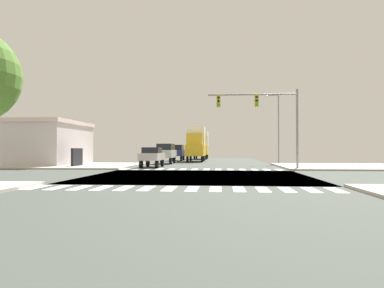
{
  "coord_description": "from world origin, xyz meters",
  "views": [
    {
      "loc": [
        1.5,
        -22.44,
        1.71
      ],
      "look_at": [
        -1.04,
        7.99,
        2.16
      ],
      "focal_mm": 32.98,
      "sensor_mm": 36.0,
      "label": 1
    }
  ],
  "objects": [
    {
      "name": "sidewalk_corner_nw",
      "position": [
        -13.0,
        12.0,
        0.07
      ],
      "size": [
        12.0,
        12.0,
        0.14
      ],
      "color": "#B7AAA1",
      "rests_on": "ground"
    },
    {
      "name": "bank_building",
      "position": [
        -18.78,
        13.45,
        2.34
      ],
      "size": [
        12.13,
        9.55,
        4.67
      ],
      "color": "beige",
      "rests_on": "ground"
    },
    {
      "name": "suv_trailing_2",
      "position": [
        -5.0,
        29.06,
        1.39
      ],
      "size": [
        1.96,
        4.6,
        2.34
      ],
      "rotation": [
        0.0,
        0.0,
        3.14
      ],
      "color": "black",
      "rests_on": "ground"
    },
    {
      "name": "box_truck_middle_2",
      "position": [
        -2.0,
        38.44,
        2.56
      ],
      "size": [
        2.4,
        7.2,
        4.85
      ],
      "rotation": [
        0.0,
        0.0,
        3.14
      ],
      "color": "black",
      "rests_on": "ground"
    },
    {
      "name": "sidewalk_corner_ne",
      "position": [
        13.0,
        12.0,
        0.07
      ],
      "size": [
        12.0,
        12.0,
        0.14
      ],
      "color": "#B2ADA3",
      "rests_on": "ground"
    },
    {
      "name": "box_truck_leading_1",
      "position": [
        -2.0,
        26.34,
        2.56
      ],
      "size": [
        2.4,
        7.2,
        4.85
      ],
      "rotation": [
        0.0,
        0.0,
        3.14
      ],
      "color": "black",
      "rests_on": "ground"
    },
    {
      "name": "crosswalk_far",
      "position": [
        -0.25,
        7.3,
        0.0
      ],
      "size": [
        13.5,
        2.0,
        0.01
      ],
      "color": "white",
      "rests_on": "ground"
    },
    {
      "name": "crosswalk_near",
      "position": [
        -0.25,
        -7.3,
        0.0
      ],
      "size": [
        13.5,
        2.0,
        0.01
      ],
      "color": "white",
      "rests_on": "ground"
    },
    {
      "name": "ground",
      "position": [
        0.0,
        0.0,
        -0.03
      ],
      "size": [
        90.0,
        90.0,
        0.05
      ],
      "color": "#3E443F"
    },
    {
      "name": "traffic_signal_mast",
      "position": [
        4.93,
        7.61,
        5.02
      ],
      "size": [
        7.57,
        0.55,
        6.74
      ],
      "color": "gray",
      "rests_on": "ground"
    },
    {
      "name": "street_lamp",
      "position": [
        7.83,
        18.81,
        4.8
      ],
      "size": [
        1.78,
        0.32,
        8.02
      ],
      "color": "gray",
      "rests_on": "ground"
    },
    {
      "name": "sedan_outer_4",
      "position": [
        -5.0,
        10.29,
        1.12
      ],
      "size": [
        1.8,
        4.3,
        1.88
      ],
      "rotation": [
        0.0,
        0.0,
        3.14
      ],
      "color": "black",
      "rests_on": "ground"
    },
    {
      "name": "suv_nearside_1",
      "position": [
        -5.0,
        18.5,
        1.39
      ],
      "size": [
        1.96,
        4.6,
        2.34
      ],
      "rotation": [
        0.0,
        0.0,
        3.14
      ],
      "color": "black",
      "rests_on": "ground"
    }
  ]
}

